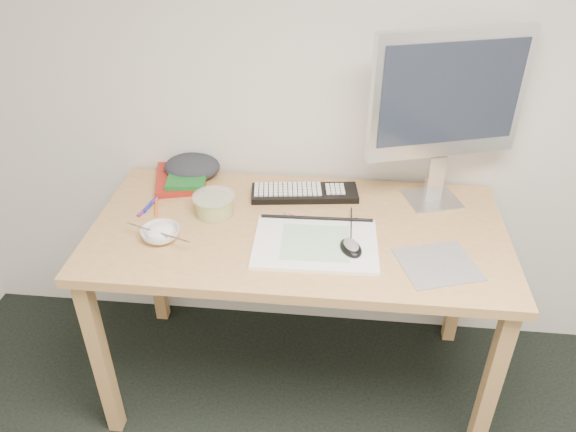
% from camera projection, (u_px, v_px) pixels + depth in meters
% --- Properties ---
extents(desk, '(1.40, 0.70, 0.75)m').
position_uv_depth(desk, '(298.00, 247.00, 1.95)').
color(desk, tan).
rests_on(desk, ground).
extents(mousepad, '(0.28, 0.26, 0.00)m').
position_uv_depth(mousepad, '(438.00, 264.00, 1.73)').
color(mousepad, slate).
rests_on(mousepad, desk).
extents(sketchpad, '(0.41, 0.30, 0.01)m').
position_uv_depth(sketchpad, '(315.00, 244.00, 1.81)').
color(sketchpad, silver).
rests_on(sketchpad, desk).
extents(keyboard, '(0.40, 0.17, 0.02)m').
position_uv_depth(keyboard, '(305.00, 193.00, 2.07)').
color(keyboard, black).
rests_on(keyboard, desk).
extents(monitor, '(0.52, 0.21, 0.62)m').
position_uv_depth(monitor, '(448.00, 100.00, 1.83)').
color(monitor, silver).
rests_on(monitor, desk).
extents(mouse, '(0.10, 0.12, 0.03)m').
position_uv_depth(mouse, '(351.00, 245.00, 1.77)').
color(mouse, black).
rests_on(mouse, sketchpad).
extents(rice_bowl, '(0.13, 0.13, 0.04)m').
position_uv_depth(rice_bowl, '(161.00, 234.00, 1.83)').
color(rice_bowl, white).
rests_on(rice_bowl, desk).
extents(chopsticks, '(0.23, 0.10, 0.02)m').
position_uv_depth(chopsticks, '(158.00, 232.00, 1.80)').
color(chopsticks, silver).
rests_on(chopsticks, rice_bowl).
extents(fruit_tub, '(0.17, 0.17, 0.07)m').
position_uv_depth(fruit_tub, '(214.00, 205.00, 1.95)').
color(fruit_tub, '#C2C545').
rests_on(fruit_tub, desk).
extents(book_red, '(0.24, 0.28, 0.02)m').
position_uv_depth(book_red, '(181.00, 178.00, 2.16)').
color(book_red, maroon).
rests_on(book_red, desk).
extents(book_green, '(0.16, 0.21, 0.02)m').
position_uv_depth(book_green, '(188.00, 176.00, 2.13)').
color(book_green, '#175D21').
rests_on(book_green, book_red).
extents(cloth_lump, '(0.19, 0.16, 0.08)m').
position_uv_depth(cloth_lump, '(192.00, 167.00, 2.18)').
color(cloth_lump, '#272B2F').
rests_on(cloth_lump, desk).
extents(pencil_pink, '(0.16, 0.10, 0.01)m').
position_uv_depth(pencil_pink, '(310.00, 221.00, 1.92)').
color(pencil_pink, pink).
rests_on(pencil_pink, desk).
extents(pencil_tan, '(0.14, 0.15, 0.01)m').
position_uv_depth(pencil_tan, '(301.00, 225.00, 1.91)').
color(pencil_tan, tan).
rests_on(pencil_tan, desk).
extents(pencil_black, '(0.16, 0.05, 0.01)m').
position_uv_depth(pencil_black, '(334.00, 221.00, 1.93)').
color(pencil_black, black).
rests_on(pencil_black, desk).
extents(marker_blue, '(0.03, 0.14, 0.01)m').
position_uv_depth(marker_blue, '(152.00, 202.00, 2.03)').
color(marker_blue, '#1D239F').
rests_on(marker_blue, desk).
extents(marker_orange, '(0.05, 0.12, 0.01)m').
position_uv_depth(marker_orange, '(156.00, 206.00, 2.00)').
color(marker_orange, orange).
rests_on(marker_orange, desk).
extents(marker_purple, '(0.04, 0.13, 0.01)m').
position_uv_depth(marker_purple, '(148.00, 207.00, 2.00)').
color(marker_purple, '#622485').
rests_on(marker_purple, desk).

